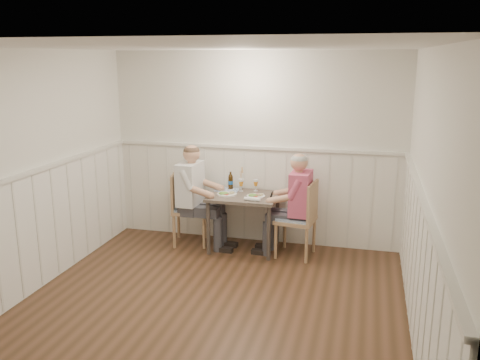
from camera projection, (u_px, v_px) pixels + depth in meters
The scene contains 16 objects.
ground_plane at pixel (205, 315), 5.08m from camera, with size 4.50×4.50×0.00m, color #422B18.
room_shell at pixel (202, 167), 4.72m from camera, with size 4.04×4.54×2.60m.
wainscot at pixel (223, 228), 5.57m from camera, with size 4.00×4.49×1.34m.
dining_table at pixel (244, 203), 6.67m from camera, with size 0.90×0.70×0.75m.
chair_right at pixel (300, 216), 6.46m from camera, with size 0.52×0.52×0.99m.
chair_left at pixel (186, 206), 6.92m from camera, with size 0.56×0.56×0.99m.
man_in_pink at pixel (297, 213), 6.47m from camera, with size 0.64×0.45×1.37m.
diner_cream at pixel (194, 204), 6.82m from camera, with size 0.67×0.47×1.42m.
plate_man at pixel (255, 195), 6.56m from camera, with size 0.24×0.24×0.06m.
plate_diner at pixel (226, 193), 6.65m from camera, with size 0.26×0.26×0.07m.
beer_glass_a at pixel (256, 183), 6.83m from camera, with size 0.06×0.06×0.16m.
beer_glass_b at pixel (241, 183), 6.81m from camera, with size 0.07×0.07×0.17m.
beer_bottle at pixel (231, 181), 6.92m from camera, with size 0.07×0.07×0.24m.
rolled_napkin at pixel (252, 199), 6.37m from camera, with size 0.21×0.06×0.05m.
grass_vase at pixel (240, 179), 6.87m from camera, with size 0.04×0.04×0.34m.
gingham_mat at pixel (227, 190), 6.91m from camera, with size 0.32×0.26×0.01m.
Camera 1 is at (1.49, -4.39, 2.51)m, focal length 38.00 mm.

